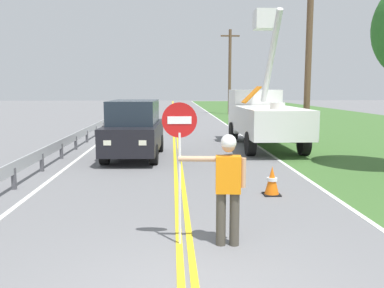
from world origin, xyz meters
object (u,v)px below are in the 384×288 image
stop_sign_paddle (180,141)px  traffic_cone_lead (272,181)px  flagger_worker (227,183)px  utility_bucket_truck (263,114)px  utility_pole_mid (230,70)px  utility_pole_near (309,53)px  oncoming_suv_nearest (134,129)px

stop_sign_paddle → traffic_cone_lead: 4.05m
flagger_worker → utility_bucket_truck: bearing=74.9°
stop_sign_paddle → traffic_cone_lead: (2.27, 3.06, -1.37)m
utility_pole_mid → utility_pole_near: bearing=-88.9°
flagger_worker → stop_sign_paddle: (-0.77, 0.07, 0.66)m
oncoming_suv_nearest → utility_pole_near: bearing=23.3°
utility_pole_near → traffic_cone_lead: bearing=-112.6°
utility_pole_mid → oncoming_suv_nearest: bearing=-105.5°
oncoming_suv_nearest → utility_pole_mid: utility_pole_mid is taller
utility_bucket_truck → stop_sign_paddle: bearing=-108.7°
stop_sign_paddle → utility_pole_mid: (5.49, 33.82, 2.50)m
flagger_worker → utility_bucket_truck: size_ratio=0.27×
utility_bucket_truck → oncoming_suv_nearest: bearing=-153.0°
utility_pole_mid → flagger_worker: bearing=-97.9°
stop_sign_paddle → oncoming_suv_nearest: 8.82m
oncoming_suv_nearest → utility_pole_near: utility_pole_near is taller
oncoming_suv_nearest → traffic_cone_lead: 6.79m
traffic_cone_lead → utility_pole_mid: bearing=84.0°
utility_bucket_truck → flagger_worker: bearing=-105.1°
stop_sign_paddle → traffic_cone_lead: bearing=53.5°
utility_pole_near → traffic_cone_lead: size_ratio=11.12×
flagger_worker → oncoming_suv_nearest: bearing=104.5°
utility_bucket_truck → traffic_cone_lead: utility_bucket_truck is taller
oncoming_suv_nearest → utility_pole_mid: 26.30m
stop_sign_paddle → utility_bucket_truck: utility_bucket_truck is taller
utility_bucket_truck → utility_pole_near: bearing=12.7°
utility_bucket_truck → oncoming_suv_nearest: size_ratio=1.46×
flagger_worker → utility_pole_mid: bearing=82.1°
utility_pole_near → utility_pole_mid: bearing=91.1°
stop_sign_paddle → utility_bucket_truck: bearing=71.3°
utility_bucket_truck → utility_pole_near: (2.07, 0.47, 2.65)m
oncoming_suv_nearest → traffic_cone_lead: size_ratio=6.67×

